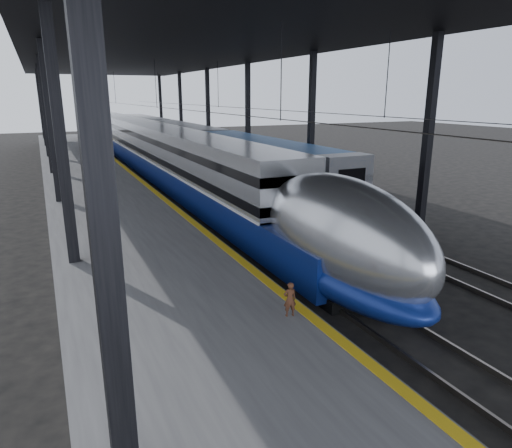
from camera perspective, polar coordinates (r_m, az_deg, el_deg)
ground at (r=13.98m, az=5.22°, el=-11.43°), size 160.00×160.00×0.00m
platform at (r=31.37m, az=-19.45°, el=4.10°), size 6.00×80.00×1.00m
yellow_strip at (r=31.66m, az=-14.48°, el=5.54°), size 0.30×80.00×0.01m
rails at (r=33.15m, az=-5.51°, el=4.79°), size 6.52×80.00×0.16m
canopy at (r=31.89m, az=-10.66°, el=20.48°), size 18.00×75.00×9.47m
tgv_train at (r=40.19m, az=-13.10°, el=9.05°), size 2.87×65.20×4.12m
second_train at (r=47.15m, az=-8.66°, el=10.09°), size 2.61×56.05×3.59m
child at (r=11.62m, az=4.25°, el=-9.36°), size 0.36×0.27×0.91m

